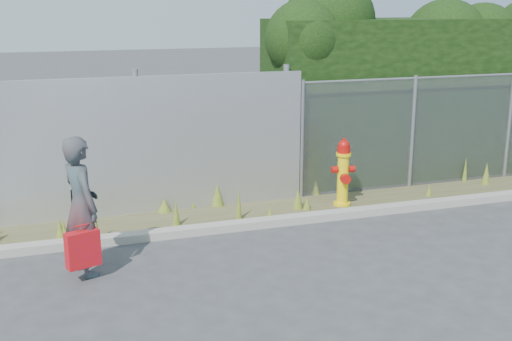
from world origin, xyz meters
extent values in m
plane|color=#3A3A3D|center=(0.00, 0.00, 0.00)|extent=(80.00, 80.00, 0.00)
cube|color=gray|center=(0.00, 1.80, 0.06)|extent=(16.00, 0.22, 0.12)
cube|color=#4E492C|center=(0.00, 2.40, 0.01)|extent=(16.00, 1.20, 0.01)
cone|color=#556A1F|center=(-1.30, 2.21, 0.20)|extent=(0.13, 0.13, 0.41)
cone|color=#556A1F|center=(3.20, 2.36, 0.11)|extent=(0.12, 0.12, 0.21)
cone|color=#556A1F|center=(-0.32, 2.19, 0.26)|extent=(0.10, 0.10, 0.52)
cone|color=#556A1F|center=(0.75, 2.40, 0.18)|extent=(0.18, 0.18, 0.37)
cone|color=#556A1F|center=(4.62, 2.66, 0.21)|extent=(0.16, 0.16, 0.42)
cone|color=#556A1F|center=(-2.59, 2.59, 0.14)|extent=(0.22, 0.22, 0.28)
cone|color=#556A1F|center=(1.35, 3.04, 0.14)|extent=(0.15, 0.15, 0.28)
cone|color=#556A1F|center=(-2.69, 2.24, 0.14)|extent=(0.23, 0.23, 0.27)
cone|color=#556A1F|center=(-2.94, 1.98, 0.17)|extent=(0.21, 0.21, 0.33)
cone|color=#556A1F|center=(-2.52, 1.97, 0.22)|extent=(0.16, 0.16, 0.45)
cone|color=#556A1F|center=(-1.35, 2.91, 0.11)|extent=(0.23, 0.23, 0.23)
cone|color=#556A1F|center=(-0.46, 2.96, 0.20)|extent=(0.22, 0.22, 0.39)
cone|color=#556A1F|center=(-0.87, 2.99, 0.13)|extent=(0.11, 0.11, 0.27)
cone|color=#556A1F|center=(0.87, 2.30, 0.12)|extent=(0.13, 0.13, 0.23)
cone|color=#556A1F|center=(0.11, 1.95, 0.12)|extent=(0.14, 0.14, 0.25)
cone|color=#556A1F|center=(4.36, 2.95, 0.23)|extent=(0.09, 0.09, 0.47)
cone|color=#556A1F|center=(-2.99, 1.97, 0.19)|extent=(0.17, 0.17, 0.38)
cube|color=#A5A6AC|center=(-3.25, 3.00, 1.10)|extent=(8.50, 0.08, 2.20)
cylinder|color=gray|center=(-1.70, 3.12, 1.15)|extent=(0.10, 0.10, 2.30)
cylinder|color=gray|center=(0.80, 3.12, 1.15)|extent=(0.10, 0.10, 2.30)
cube|color=gray|center=(4.25, 3.00, 1.00)|extent=(6.50, 0.03, 2.00)
cylinder|color=gray|center=(4.25, 3.00, 2.00)|extent=(6.50, 0.04, 0.04)
cylinder|color=gray|center=(1.05, 3.00, 1.02)|extent=(0.07, 0.07, 2.05)
cylinder|color=gray|center=(3.20, 3.00, 1.02)|extent=(0.07, 0.07, 2.05)
cylinder|color=gray|center=(5.30, 3.00, 1.02)|extent=(0.07, 0.07, 2.05)
cube|color=black|center=(4.55, 4.00, 1.50)|extent=(7.30, 1.60, 3.00)
sphere|color=black|center=(1.39, 3.81, 2.67)|extent=(1.39, 1.39, 1.39)
sphere|color=black|center=(2.03, 4.17, 2.95)|extent=(1.69, 1.69, 1.69)
sphere|color=black|center=(2.86, 3.84, 2.39)|extent=(1.24, 1.24, 1.24)
sphere|color=black|center=(3.68, 3.92, 2.39)|extent=(1.17, 1.17, 1.17)
sphere|color=black|center=(4.49, 4.09, 2.54)|extent=(1.67, 1.67, 1.67)
sphere|color=black|center=(5.28, 4.00, 2.53)|extent=(1.52, 1.52, 1.52)
cylinder|color=yellow|center=(1.53, 2.35, 0.03)|extent=(0.29, 0.29, 0.06)
cylinder|color=yellow|center=(1.53, 2.35, 0.43)|extent=(0.18, 0.18, 0.87)
cylinder|color=yellow|center=(1.53, 2.35, 0.89)|extent=(0.25, 0.25, 0.05)
cylinder|color=#B20F0A|center=(1.53, 2.35, 0.96)|extent=(0.21, 0.21, 0.10)
sphere|color=#B20F0A|center=(1.53, 2.35, 1.03)|extent=(0.19, 0.19, 0.19)
cylinder|color=#B20F0A|center=(1.53, 2.35, 1.13)|extent=(0.05, 0.05, 0.05)
cylinder|color=#B20F0A|center=(1.38, 2.35, 0.63)|extent=(0.10, 0.11, 0.11)
cylinder|color=#B20F0A|center=(1.67, 2.35, 0.63)|extent=(0.10, 0.11, 0.11)
cylinder|color=#B20F0A|center=(1.53, 2.21, 0.51)|extent=(0.15, 0.12, 0.15)
imported|color=#0F6164|center=(-2.73, 0.88, 0.88)|extent=(0.61, 0.74, 1.76)
cube|color=red|center=(-2.76, 0.60, 0.43)|extent=(0.41, 0.15, 0.45)
cylinder|color=red|center=(-2.76, 0.60, 0.73)|extent=(0.19, 0.02, 0.02)
cube|color=black|center=(-2.72, 1.04, 0.96)|extent=(0.22, 0.09, 0.17)
camera|label=1|loc=(-3.04, -6.89, 3.30)|focal=45.00mm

